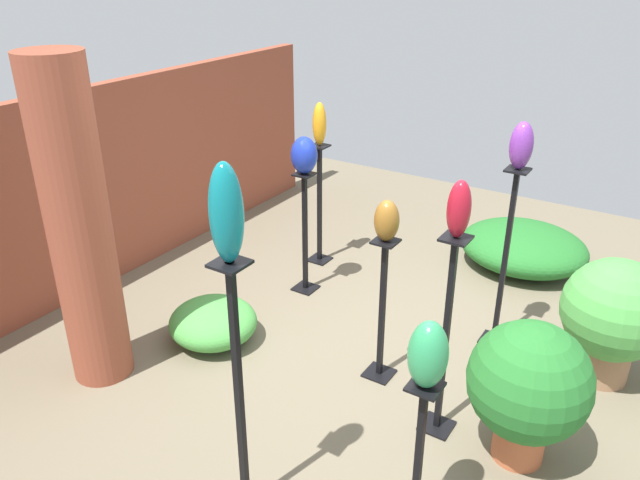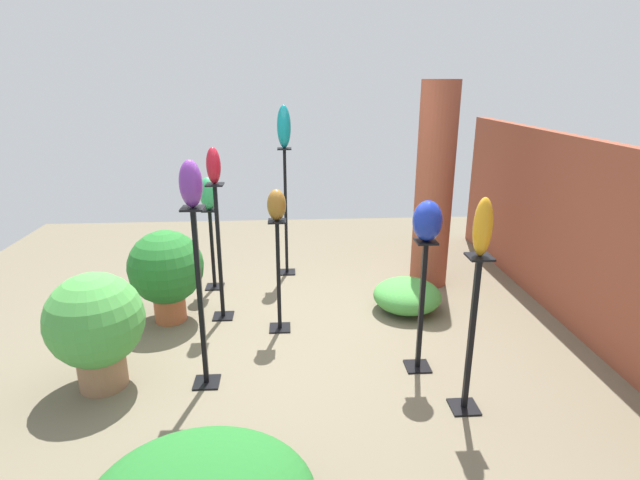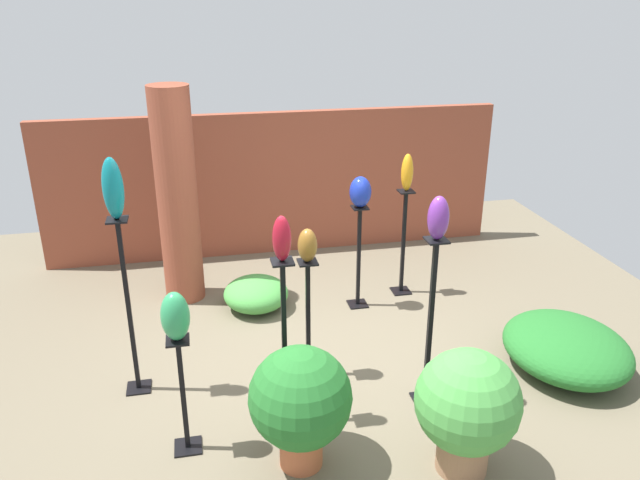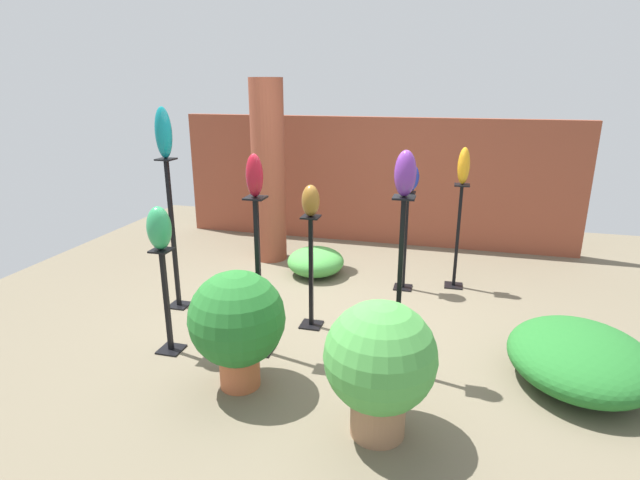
% 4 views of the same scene
% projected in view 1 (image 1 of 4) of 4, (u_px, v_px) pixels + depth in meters
% --- Properties ---
extents(ground_plane, '(8.00, 8.00, 0.00)m').
position_uv_depth(ground_plane, '(374.00, 361.00, 4.69)').
color(ground_plane, '#6B604C').
extents(brick_wall_back, '(5.60, 0.12, 1.78)m').
position_uv_depth(brick_wall_back, '(112.00, 183.00, 5.63)').
color(brick_wall_back, brown).
rests_on(brick_wall_back, ground).
extents(brick_pillar, '(0.42, 0.42, 2.28)m').
position_uv_depth(brick_pillar, '(80.00, 229.00, 4.10)').
color(brick_pillar, brown).
rests_on(brick_pillar, ground).
extents(pedestal_teal, '(0.20, 0.20, 1.53)m').
position_uv_depth(pedestal_teal, '(240.00, 405.00, 3.18)').
color(pedestal_teal, black).
rests_on(pedestal_teal, ground).
extents(pedestal_ruby, '(0.20, 0.20, 1.36)m').
position_uv_depth(pedestal_ruby, '(445.00, 346.00, 3.78)').
color(pedestal_ruby, black).
rests_on(pedestal_ruby, ground).
extents(pedestal_violet, '(0.20, 0.20, 1.43)m').
position_uv_depth(pedestal_violet, '(504.00, 267.00, 4.65)').
color(pedestal_violet, black).
rests_on(pedestal_violet, ground).
extents(pedestal_cobalt, '(0.20, 0.20, 1.11)m').
position_uv_depth(pedestal_cobalt, '(305.00, 239.00, 5.46)').
color(pedestal_cobalt, black).
rests_on(pedestal_cobalt, ground).
extents(pedestal_bronze, '(0.20, 0.20, 1.08)m').
position_uv_depth(pedestal_bronze, '(382.00, 317.00, 4.34)').
color(pedestal_bronze, black).
rests_on(pedestal_bronze, ground).
extents(pedestal_jade, '(0.20, 0.20, 0.92)m').
position_uv_depth(pedestal_jade, '(418.00, 464.00, 3.20)').
color(pedestal_jade, black).
rests_on(pedestal_jade, ground).
extents(pedestal_amber, '(0.20, 0.20, 1.18)m').
position_uv_depth(pedestal_amber, '(320.00, 210.00, 5.97)').
color(pedestal_amber, black).
rests_on(pedestal_amber, ground).
extents(art_vase_teal, '(0.16, 0.16, 0.48)m').
position_uv_depth(art_vase_teal, '(226.00, 214.00, 2.72)').
color(art_vase_teal, '#0F727A').
rests_on(art_vase_teal, pedestal_teal).
extents(art_vase_ruby, '(0.13, 0.13, 0.34)m').
position_uv_depth(art_vase_ruby, '(459.00, 209.00, 3.40)').
color(art_vase_ruby, maroon).
rests_on(art_vase_ruby, pedestal_ruby).
extents(art_vase_violet, '(0.16, 0.16, 0.34)m').
position_uv_depth(art_vase_violet, '(521.00, 146.00, 4.25)').
color(art_vase_violet, '#6B2D8C').
rests_on(art_vase_violet, pedestal_violet).
extents(art_vase_cobalt, '(0.22, 0.22, 0.31)m').
position_uv_depth(art_vase_cobalt, '(304.00, 155.00, 5.14)').
color(art_vase_cobalt, '#192D9E').
rests_on(art_vase_cobalt, pedestal_cobalt).
extents(art_vase_bronze, '(0.16, 0.17, 0.28)m').
position_uv_depth(art_vase_bronze, '(387.00, 221.00, 4.02)').
color(art_vase_bronze, brown).
rests_on(art_vase_bronze, pedestal_bronze).
extents(art_vase_jade, '(0.20, 0.19, 0.36)m').
position_uv_depth(art_vase_jade, '(428.00, 355.00, 2.91)').
color(art_vase_jade, '#2D9356').
rests_on(art_vase_jade, pedestal_jade).
extents(art_vase_amber, '(0.13, 0.12, 0.39)m').
position_uv_depth(art_vase_amber, '(320.00, 124.00, 5.61)').
color(art_vase_amber, orange).
rests_on(art_vase_amber, pedestal_amber).
extents(potted_plant_front_left, '(0.72, 0.72, 0.92)m').
position_uv_depth(potted_plant_front_left, '(528.00, 385.00, 3.60)').
color(potted_plant_front_left, '#B25B38').
rests_on(potted_plant_front_left, ground).
extents(potted_plant_mid_left, '(0.72, 0.72, 0.93)m').
position_uv_depth(potted_plant_mid_left, '(614.00, 314.00, 4.30)').
color(potted_plant_mid_left, '#936B4C').
rests_on(potted_plant_mid_left, ground).
extents(foliage_bed_east, '(0.68, 0.69, 0.33)m').
position_uv_depth(foliage_bed_east, '(213.00, 322.00, 4.87)').
color(foliage_bed_east, '#479942').
rests_on(foliage_bed_east, ground).
extents(foliage_bed_west, '(1.06, 1.20, 0.42)m').
position_uv_depth(foliage_bed_west, '(523.00, 247.00, 5.99)').
color(foliage_bed_west, '#236B28').
rests_on(foliage_bed_west, ground).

